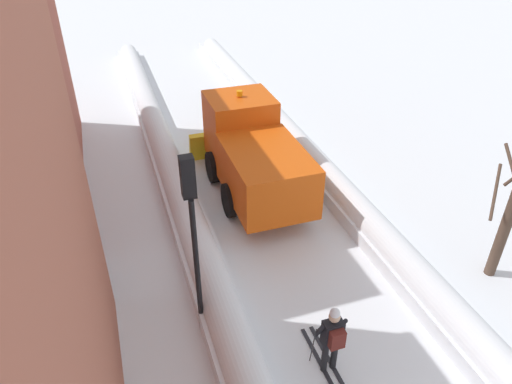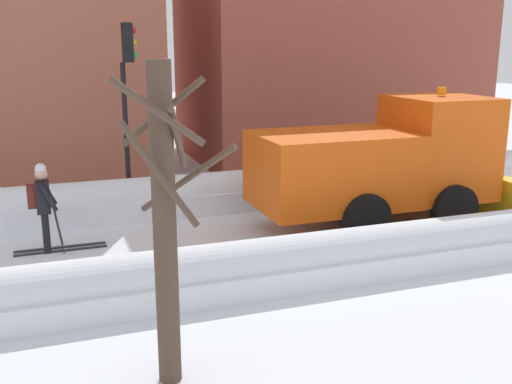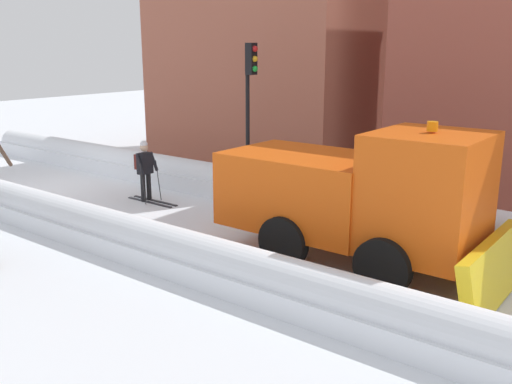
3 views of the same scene
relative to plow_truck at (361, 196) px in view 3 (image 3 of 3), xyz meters
name	(u,v)px [view 3 (image 3 of 3)]	position (x,y,z in m)	size (l,w,h in m)	color
ground_plane	(321,254)	(0.01, -0.89, -1.48)	(80.00, 80.00, 0.00)	white
snowbank_left	(374,211)	(-2.52, -0.89, -1.07)	(1.10, 36.00, 0.96)	white
snowbank_right	(250,275)	(2.54, -0.89, -1.13)	(1.10, 36.00, 0.90)	white
building_brick_near	(286,52)	(-8.75, -7.98, 2.76)	(7.76, 8.29, 8.47)	#9E5642
plow_truck	(361,196)	(0.00, 0.00, 0.00)	(3.20, 5.98, 3.12)	#DB510F
skier	(145,168)	(-0.67, -7.34, -0.48)	(0.62, 1.80, 1.81)	black
traffic_light_pole	(250,91)	(-3.01, -5.25, 1.70)	(0.28, 0.42, 4.54)	black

